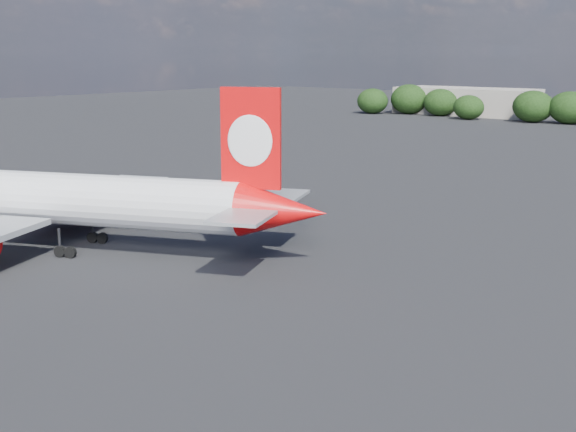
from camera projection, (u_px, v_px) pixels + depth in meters
The scene contains 3 objects.
ground at pixel (435, 203), 101.29m from camera, with size 500.00×500.00×0.00m, color black.
qantas_airliner at pixel (72, 201), 76.52m from camera, with size 46.01×44.34×15.76m.
terminal_building at pixel (466, 101), 240.46m from camera, with size 42.00×16.00×8.00m.
Camera 1 is at (49.70, -28.22, 18.82)m, focal length 50.00 mm.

